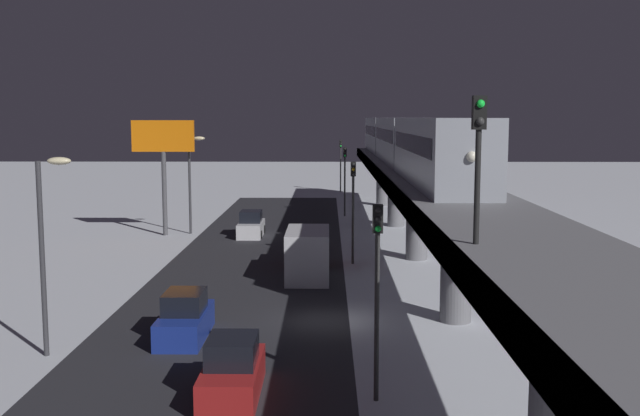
# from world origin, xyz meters

# --- Properties ---
(ground_plane) EXTENTS (240.00, 240.00, 0.00)m
(ground_plane) POSITION_xyz_m (0.00, 0.00, 0.00)
(ground_plane) COLOR silver
(avenue_asphalt) EXTENTS (11.00, 102.29, 0.01)m
(avenue_asphalt) POSITION_xyz_m (4.25, 0.00, 0.00)
(avenue_asphalt) COLOR #28282D
(avenue_asphalt) RESTS_ON ground_plane
(elevated_railway) EXTENTS (5.00, 102.29, 5.69)m
(elevated_railway) POSITION_xyz_m (-5.93, 0.00, 4.90)
(elevated_railway) COLOR slate
(elevated_railway) RESTS_ON ground_plane
(subway_train) EXTENTS (2.94, 55.47, 3.40)m
(subway_train) POSITION_xyz_m (-6.02, -24.75, 7.47)
(subway_train) COLOR #999EA8
(subway_train) RESTS_ON elevated_railway
(rail_signal) EXTENTS (0.36, 0.41, 4.00)m
(rail_signal) POSITION_xyz_m (-4.31, 12.54, 8.41)
(rail_signal) COLOR black
(rail_signal) RESTS_ON elevated_railway
(sedan_white) EXTENTS (1.91, 4.35, 1.97)m
(sedan_white) POSITION_xyz_m (5.65, -23.84, 0.78)
(sedan_white) COLOR silver
(sedan_white) RESTS_ON ground_plane
(sedan_red) EXTENTS (1.80, 4.30, 1.97)m
(sedan_red) POSITION_xyz_m (2.85, 9.02, 0.80)
(sedan_red) COLOR #A51E1E
(sedan_red) RESTS_ON ground_plane
(sedan_blue) EXTENTS (1.80, 4.38, 1.97)m
(sedan_blue) POSITION_xyz_m (5.65, 2.64, 0.80)
(sedan_blue) COLOR navy
(sedan_blue) RESTS_ON ground_plane
(box_truck) EXTENTS (2.40, 7.40, 2.80)m
(box_truck) POSITION_xyz_m (0.85, -9.73, 1.35)
(box_truck) COLOR #A51E1E
(box_truck) RESTS_ON ground_plane
(traffic_light_near) EXTENTS (0.32, 0.44, 6.40)m
(traffic_light_near) POSITION_xyz_m (-1.85, 9.41, 4.20)
(traffic_light_near) COLOR #2D2D2D
(traffic_light_near) RESTS_ON ground_plane
(traffic_light_mid) EXTENTS (0.32, 0.44, 6.40)m
(traffic_light_mid) POSITION_xyz_m (-1.85, -13.05, 4.20)
(traffic_light_mid) COLOR #2D2D2D
(traffic_light_mid) RESTS_ON ground_plane
(traffic_light_far) EXTENTS (0.32, 0.44, 6.40)m
(traffic_light_far) POSITION_xyz_m (-1.85, -35.52, 4.20)
(traffic_light_far) COLOR #2D2D2D
(traffic_light_far) RESTS_ON ground_plane
(traffic_light_distant) EXTENTS (0.32, 0.44, 6.40)m
(traffic_light_distant) POSITION_xyz_m (-1.85, -57.98, 4.20)
(traffic_light_distant) COLOR #2D2D2D
(traffic_light_distant) RESTS_ON ground_plane
(commercial_billboard) EXTENTS (4.80, 0.36, 8.90)m
(commercial_billboard) POSITION_xyz_m (12.37, -24.19, 6.83)
(commercial_billboard) COLOR #4C4C51
(commercial_billboard) RESTS_ON ground_plane
(street_lamp_near) EXTENTS (1.35, 0.44, 7.65)m
(street_lamp_near) POSITION_xyz_m (10.32, 5.00, 4.81)
(street_lamp_near) COLOR #38383D
(street_lamp_near) RESTS_ON ground_plane
(street_lamp_far) EXTENTS (1.35, 0.44, 7.65)m
(street_lamp_far) POSITION_xyz_m (10.32, -25.00, 4.81)
(street_lamp_far) COLOR #38383D
(street_lamp_far) RESTS_ON ground_plane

